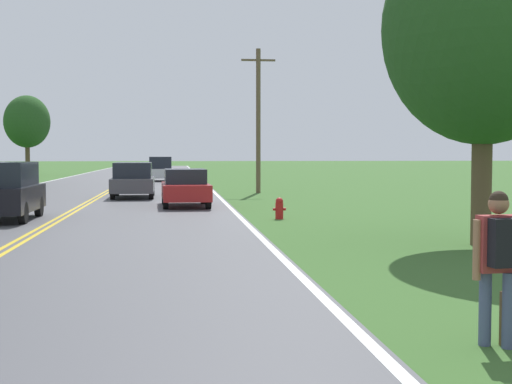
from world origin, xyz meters
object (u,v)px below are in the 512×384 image
object	(u,v)px
tree_right_cluster	(27,122)
car_silver_van_receding	(161,169)
tree_far_back	(484,29)
car_dark_blue_suv_distant	(159,164)
fire_hydrant	(279,208)
car_dark_grey_van_mid_far	(133,179)
hitchhiker_person	(500,252)
car_red_sedan_mid_near	(185,187)
car_black_suv_approaching	(2,190)

from	to	relation	value
tree_right_cluster	car_silver_van_receding	distance (m)	21.57
tree_far_back	car_dark_blue_suv_distant	world-z (taller)	tree_far_back
fire_hydrant	car_dark_grey_van_mid_far	xyz separation A→B (m)	(-5.26, 11.73, 0.53)
fire_hydrant	tree_right_cluster	xyz separation A→B (m)	(-17.49, 48.78, 4.82)
hitchhiker_person	fire_hydrant	xyz separation A→B (m)	(-0.13, 15.19, -0.68)
fire_hydrant	car_dark_blue_suv_distant	bearing A→B (deg)	94.72
car_red_sedan_mid_near	car_dark_grey_van_mid_far	bearing A→B (deg)	-160.06
hitchhiker_person	car_dark_blue_suv_distant	bearing A→B (deg)	-0.65
car_dark_grey_van_mid_far	car_red_sedan_mid_near	bearing A→B (deg)	20.98
car_black_suv_approaching	car_red_sedan_mid_near	world-z (taller)	car_black_suv_approaching
hitchhiker_person	fire_hydrant	distance (m)	15.21
car_red_sedan_mid_near	car_black_suv_approaching	bearing A→B (deg)	-49.04
tree_right_cluster	car_dark_grey_van_mid_far	world-z (taller)	tree_right_cluster
car_black_suv_approaching	car_silver_van_receding	world-z (taller)	car_silver_van_receding
car_black_suv_approaching	car_dark_blue_suv_distant	xyz separation A→B (m)	(3.44, 62.50, -0.11)
fire_hydrant	tree_far_back	world-z (taller)	tree_far_back
car_dark_grey_van_mid_far	car_silver_van_receding	world-z (taller)	car_silver_van_receding
car_black_suv_approaching	tree_right_cluster	bearing A→B (deg)	9.97
tree_far_back	car_silver_van_receding	distance (m)	40.10
car_black_suv_approaching	car_silver_van_receding	size ratio (longest dim) A/B	1.06
car_silver_van_receding	car_red_sedan_mid_near	bearing A→B (deg)	3.32
car_dark_grey_van_mid_far	car_dark_blue_suv_distant	size ratio (longest dim) A/B	1.09
fire_hydrant	tree_far_back	bearing A→B (deg)	-62.33
fire_hydrant	car_black_suv_approaching	world-z (taller)	car_black_suv_approaching
fire_hydrant	tree_right_cluster	bearing A→B (deg)	109.72
car_black_suv_approaching	car_dark_grey_van_mid_far	xyz separation A→B (m)	(3.39, 11.24, -0.07)
car_black_suv_approaching	car_red_sedan_mid_near	bearing A→B (deg)	-47.56
tree_far_back	car_dark_grey_van_mid_far	distance (m)	21.04
tree_far_back	hitchhiker_person	bearing A→B (deg)	-112.86
car_black_suv_approaching	car_red_sedan_mid_near	distance (m)	7.85
car_red_sedan_mid_near	tree_right_cluster	bearing A→B (deg)	-163.12
fire_hydrant	car_silver_van_receding	size ratio (longest dim) A/B	0.17
hitchhiker_person	car_dark_grey_van_mid_far	bearing A→B (deg)	6.78
fire_hydrant	car_dark_blue_suv_distant	size ratio (longest dim) A/B	0.16
tree_far_back	car_silver_van_receding	bearing A→B (deg)	101.55
hitchhiker_person	car_dark_grey_van_mid_far	xyz separation A→B (m)	(-5.40, 26.92, -0.15)
tree_far_back	tree_right_cluster	bearing A→B (deg)	110.76
tree_right_cluster	car_black_suv_approaching	distance (m)	49.27
fire_hydrant	tree_right_cluster	distance (m)	52.04
fire_hydrant	car_dark_grey_van_mid_far	distance (m)	12.87
fire_hydrant	car_silver_van_receding	bearing A→B (deg)	97.72
car_red_sedan_mid_near	car_dark_blue_suv_distant	bearing A→B (deg)	-179.57
fire_hydrant	tree_right_cluster	size ratio (longest dim) A/B	0.09
hitchhiker_person	tree_right_cluster	xyz separation A→B (m)	(-17.62, 63.97, 4.14)
car_dark_blue_suv_distant	tree_far_back	bearing A→B (deg)	6.81
hitchhiker_person	fire_hydrant	world-z (taller)	hitchhiker_person
tree_far_back	car_black_suv_approaching	world-z (taller)	tree_far_back
car_black_suv_approaching	car_dark_blue_suv_distant	size ratio (longest dim) A/B	0.97
tree_right_cluster	car_dark_blue_suv_distant	bearing A→B (deg)	49.16
car_silver_van_receding	hitchhiker_person	bearing A→B (deg)	5.56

